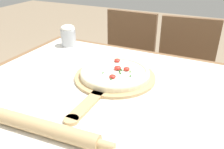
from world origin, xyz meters
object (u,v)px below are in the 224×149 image
pizza (115,73)px  chair_right (183,75)px  rolling_pin (44,128)px  chair_left (126,64)px  flour_cup (68,35)px  pizza_peel (113,79)px

pizza → chair_right: 0.79m
pizza → rolling_pin: (-0.04, -0.41, -0.00)m
chair_left → pizza: bearing=-70.0°
chair_left → flour_cup: size_ratio=7.31×
rolling_pin → flour_cup: (-0.37, 0.66, 0.04)m
chair_left → rolling_pin: bearing=-78.5°
rolling_pin → flour_cup: bearing=119.3°
rolling_pin → chair_right: size_ratio=0.49×
pizza_peel → rolling_pin: bearing=-95.6°
rolling_pin → chair_right: 1.18m
pizza → flour_cup: flour_cup is taller
rolling_pin → flour_cup: flour_cup is taller
chair_right → flour_cup: 0.82m
flour_cup → chair_right: bearing=36.9°
pizza_peel → chair_right: bearing=75.3°
rolling_pin → chair_right: bearing=78.4°
pizza → chair_left: chair_left is taller
chair_left → chair_right: bearing=1.4°
chair_left → flour_cup: (-0.17, -0.45, 0.33)m
pizza_peel → flour_cup: 0.50m
pizza → rolling_pin: same height
rolling_pin → chair_left: (-0.20, 1.12, -0.29)m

